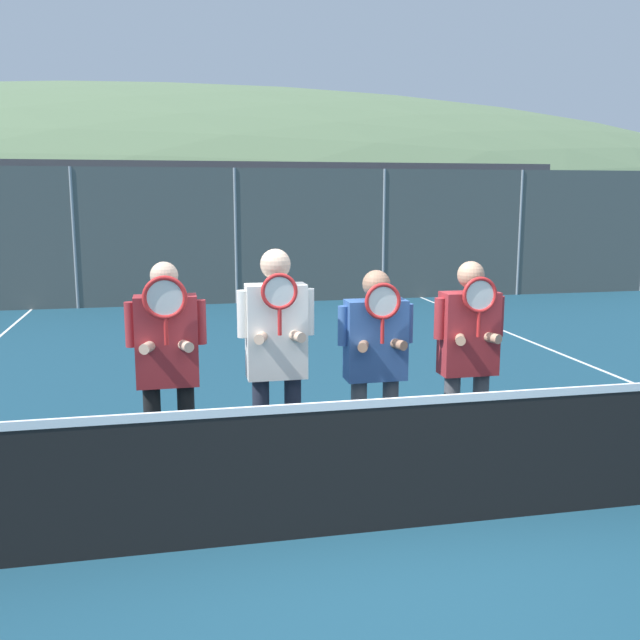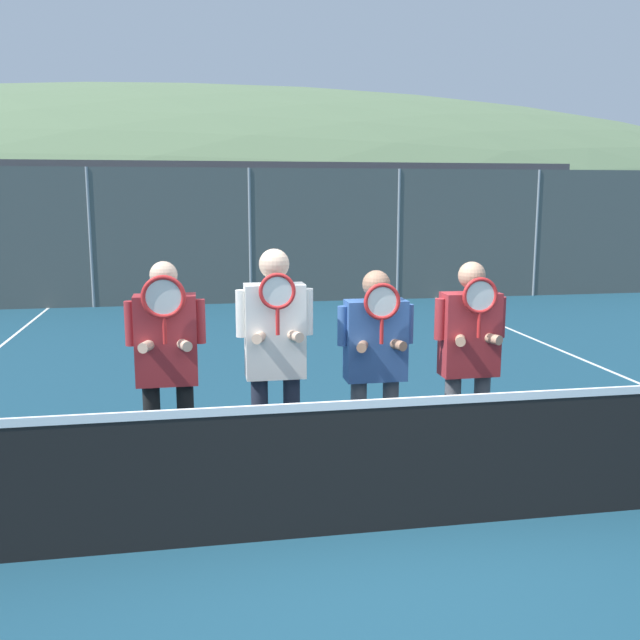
# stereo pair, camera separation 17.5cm
# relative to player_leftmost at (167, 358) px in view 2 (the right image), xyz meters

# --- Properties ---
(ground_plane) EXTENTS (120.00, 120.00, 0.00)m
(ground_plane) POSITION_rel_player_leftmost_xyz_m (1.42, -0.93, -1.06)
(ground_plane) COLOR navy
(hill_distant) EXTENTS (99.52, 55.29, 19.35)m
(hill_distant) POSITION_rel_player_leftmost_xyz_m (1.42, 50.67, -1.06)
(hill_distant) COLOR #5B7551
(hill_distant) RESTS_ON ground_plane
(clubhouse_building) EXTENTS (18.32, 5.50, 3.18)m
(clubhouse_building) POSITION_rel_player_leftmost_xyz_m (2.22, 17.45, 0.55)
(clubhouse_building) COLOR tan
(clubhouse_building) RESTS_ON ground_plane
(fence_back) EXTENTS (19.37, 0.06, 2.82)m
(fence_back) POSITION_rel_player_leftmost_xyz_m (1.42, 9.67, 0.35)
(fence_back) COLOR gray
(fence_back) RESTS_ON ground_plane
(tennis_net) EXTENTS (11.06, 0.09, 1.04)m
(tennis_net) POSITION_rel_player_leftmost_xyz_m (1.42, -0.93, -0.58)
(tennis_net) COLOR gray
(tennis_net) RESTS_ON ground_plane
(player_leftmost) EXTENTS (0.59, 0.34, 1.79)m
(player_leftmost) POSITION_rel_player_leftmost_xyz_m (0.00, 0.00, 0.00)
(player_leftmost) COLOR black
(player_leftmost) RESTS_ON ground_plane
(player_center_left) EXTENTS (0.58, 0.34, 1.88)m
(player_center_left) POSITION_rel_player_leftmost_xyz_m (0.81, -0.10, 0.06)
(player_center_left) COLOR #232838
(player_center_left) RESTS_ON ground_plane
(player_center_right) EXTENTS (0.62, 0.34, 1.69)m
(player_center_right) POSITION_rel_player_leftmost_xyz_m (1.62, 0.02, -0.05)
(player_center_right) COLOR #56565B
(player_center_right) RESTS_ON ground_plane
(player_rightmost) EXTENTS (0.59, 0.34, 1.75)m
(player_rightmost) POSITION_rel_player_leftmost_xyz_m (2.37, -0.09, -0.02)
(player_rightmost) COLOR #56565B
(player_rightmost) RESTS_ON ground_plane
(car_far_left) EXTENTS (4.05, 2.08, 1.77)m
(car_far_left) POSITION_rel_player_leftmost_xyz_m (-3.70, 12.83, -0.16)
(car_far_left) COLOR #285638
(car_far_left) RESTS_ON ground_plane
(car_left_of_center) EXTENTS (4.58, 1.97, 1.82)m
(car_left_of_center) POSITION_rel_player_leftmost_xyz_m (1.25, 12.97, -0.13)
(car_left_of_center) COLOR #B2B7BC
(car_left_of_center) RESTS_ON ground_plane
(car_center) EXTENTS (4.76, 2.05, 1.75)m
(car_center) POSITION_rel_player_leftmost_xyz_m (6.56, 12.75, -0.16)
(car_center) COLOR navy
(car_center) RESTS_ON ground_plane
(car_right_of_center) EXTENTS (4.52, 2.03, 1.80)m
(car_right_of_center) POSITION_rel_player_leftmost_xyz_m (11.84, 13.05, -0.14)
(car_right_of_center) COLOR slate
(car_right_of_center) RESTS_ON ground_plane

